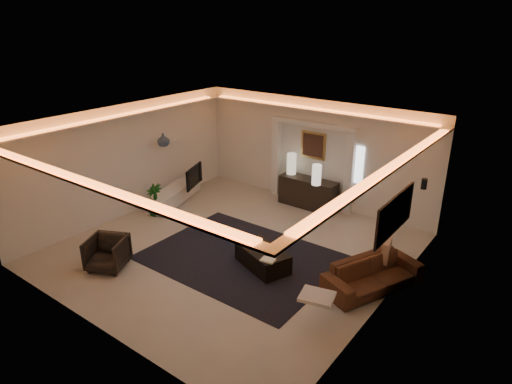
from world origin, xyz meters
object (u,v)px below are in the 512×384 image
Objects in this scene: console at (308,193)px; sofa at (373,274)px; coffee_table at (263,258)px; armchair at (107,253)px.

console is 0.82× the size of sofa.
console reaches higher than sofa.
coffee_table is at bearing 130.65° from sofa.
coffee_table is (0.88, -3.34, -0.20)m from console.
coffee_table is at bearing -74.22° from console.
sofa is 2.26m from coffee_table.
console is 4.05m from sofa.
console reaches higher than armchair.
sofa is at bearing -40.44° from console.
console reaches higher than coffee_table.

